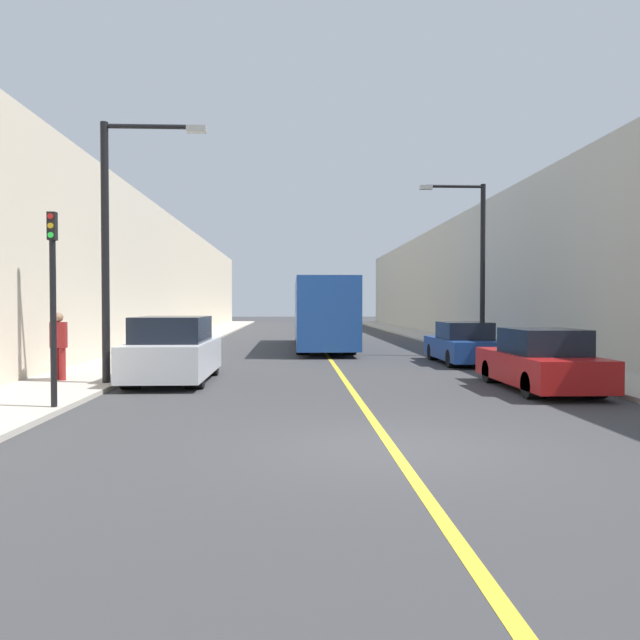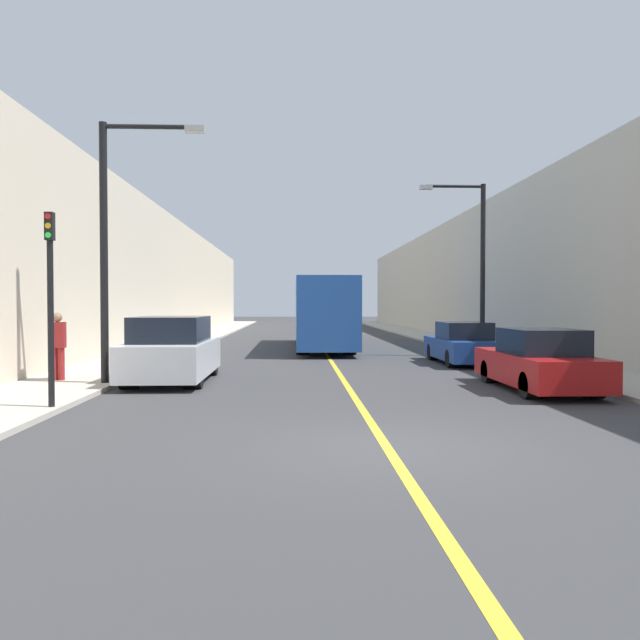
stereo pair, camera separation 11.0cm
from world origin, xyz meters
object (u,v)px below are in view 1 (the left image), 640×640
parked_suv_left (174,351)px  car_right_near (540,362)px  bus (322,312)px  traffic_light (53,300)px  car_right_mid (463,345)px  street_lamp_left (116,232)px  pedestrian (59,345)px  street_lamp_right (477,256)px

parked_suv_left → car_right_near: 9.61m
bus → traffic_light: (-6.12, -17.80, 0.46)m
car_right_mid → traffic_light: size_ratio=1.22×
street_lamp_left → pedestrian: (-1.67, 0.57, -2.93)m
bus → traffic_light: 18.83m
street_lamp_left → pedestrian: street_lamp_left is taller
car_right_mid → pedestrian: (-12.32, -5.30, 0.37)m
car_right_mid → street_lamp_left: street_lamp_left is taller
bus → street_lamp_right: bearing=-41.0°
traffic_light → car_right_near: bearing=14.1°
car_right_mid → street_lamp_right: street_lamp_right is taller
parked_suv_left → street_lamp_left: (-1.27, -0.98, 3.14)m
street_lamp_left → street_lamp_right: 14.86m
bus → car_right_near: (4.70, -15.08, -1.05)m
bus → parked_suv_left: size_ratio=2.62×
street_lamp_right → traffic_light: 17.58m
car_right_mid → pedestrian: pedestrian is taller
bus → street_lamp_right: (6.03, -5.24, 2.34)m
parked_suv_left → street_lamp_left: size_ratio=0.72×
parked_suv_left → car_right_mid: bearing=27.5°
street_lamp_left → traffic_light: street_lamp_left is taller
bus → car_right_near: 15.83m
bus → parked_suv_left: 13.87m
street_lamp_right → car_right_mid: bearing=-114.9°
car_right_near → car_right_mid: car_right_near is taller
street_lamp_right → car_right_near: bearing=-97.7°
parked_suv_left → car_right_mid: (9.38, 4.89, -0.16)m
traffic_light → bus: bearing=71.0°
car_right_mid → pedestrian: 13.41m
car_right_mid → car_right_near: bearing=-89.9°
bus → traffic_light: bearing=-109.0°
pedestrian → parked_suv_left: bearing=8.0°
parked_suv_left → pedestrian: pedestrian is taller
street_lamp_left → pedestrian: size_ratio=3.70×
street_lamp_left → car_right_near: bearing=-5.8°
bus → parked_suv_left: bearing=-109.8°
car_right_mid → traffic_light: traffic_light is taller
car_right_near → parked_suv_left: bearing=167.6°
bus → street_lamp_left: 15.38m
pedestrian → street_lamp_left: bearing=-18.8°
car_right_mid → street_lamp_left: (-10.64, -5.87, 3.30)m
parked_suv_left → street_lamp_left: street_lamp_left is taller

